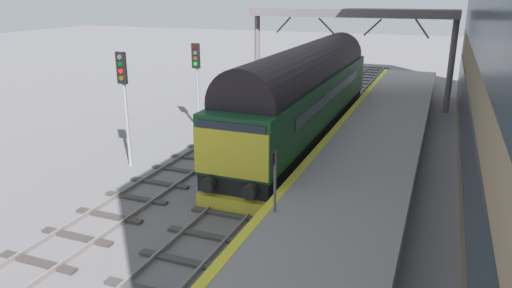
{
  "coord_description": "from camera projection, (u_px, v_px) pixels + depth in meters",
  "views": [
    {
      "loc": [
        6.1,
        -17.99,
        7.0
      ],
      "look_at": [
        0.2,
        -3.12,
        1.88
      ],
      "focal_mm": 33.18,
      "sensor_mm": 36.0,
      "label": 1
    }
  ],
  "objects": [
    {
      "name": "station_platform",
      "position": [
        364.0,
        164.0,
        18.78
      ],
      "size": [
        4.0,
        44.0,
        1.01
      ],
      "color": "gray",
      "rests_on": "ground"
    },
    {
      "name": "track_adjacent_west",
      "position": [
        205.0,
        153.0,
        21.43
      ],
      "size": [
        2.5,
        60.0,
        0.15
      ],
      "color": "gray",
      "rests_on": "ground"
    },
    {
      "name": "platform_number_sign",
      "position": [
        275.0,
        172.0,
        13.25
      ],
      "size": [
        0.1,
        0.44,
        1.81
      ],
      "color": "slate",
      "rests_on": "station_platform"
    },
    {
      "name": "ground_plane",
      "position": [
        279.0,
        165.0,
        20.2
      ],
      "size": [
        140.0,
        140.0,
        0.0
      ],
      "primitive_type": "plane",
      "color": "slate",
      "rests_on": "ground"
    },
    {
      "name": "diesel_locomotive",
      "position": [
        305.0,
        91.0,
        22.79
      ],
      "size": [
        2.74,
        17.67,
        4.68
      ],
      "color": "black",
      "rests_on": "ground"
    },
    {
      "name": "signal_post_near",
      "position": [
        124.0,
        93.0,
        19.17
      ],
      "size": [
        0.44,
        0.22,
        4.78
      ],
      "color": "gray",
      "rests_on": "ground"
    },
    {
      "name": "overhead_footbridge",
      "position": [
        350.0,
        18.0,
        29.56
      ],
      "size": [
        12.84,
        2.0,
        6.07
      ],
      "color": "slate",
      "rests_on": "ground"
    },
    {
      "name": "signal_post_mid",
      "position": [
        197.0,
        74.0,
        24.64
      ],
      "size": [
        0.44,
        0.22,
        4.55
      ],
      "color": "gray",
      "rests_on": "ground"
    },
    {
      "name": "track_main",
      "position": [
        279.0,
        163.0,
        20.18
      ],
      "size": [
        2.5,
        60.0,
        0.15
      ],
      "color": "slate",
      "rests_on": "ground"
    }
  ]
}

